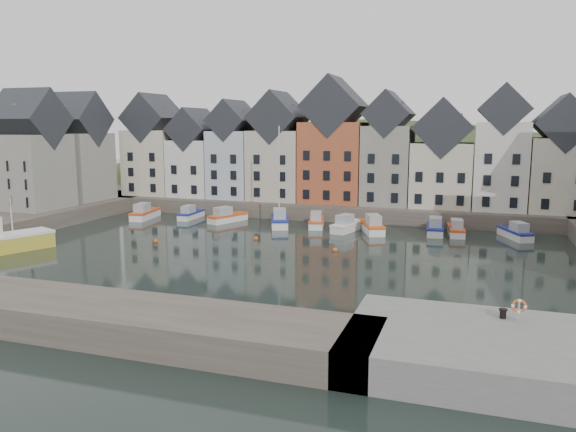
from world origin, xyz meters
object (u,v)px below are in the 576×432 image
at_px(life_ring_post, 519,306).
at_px(boat_a, 145,213).
at_px(boat_d, 279,220).
at_px(mooring_bollard, 503,313).

bearing_deg(life_ring_post, boat_a, 143.75).
xyz_separation_m(boat_a, life_ring_post, (46.21, -33.88, 2.12)).
relative_size(boat_a, boat_d, 0.51).
bearing_deg(mooring_bollard, life_ring_post, -15.77).
distance_m(mooring_bollard, life_ring_post, 1.00).
height_order(boat_a, life_ring_post, life_ring_post).
xyz_separation_m(mooring_bollard, life_ring_post, (0.80, -0.23, 0.55)).
bearing_deg(boat_d, mooring_bollard, -73.72).
relative_size(boat_a, life_ring_post, 5.16).
distance_m(boat_a, mooring_bollard, 56.54).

